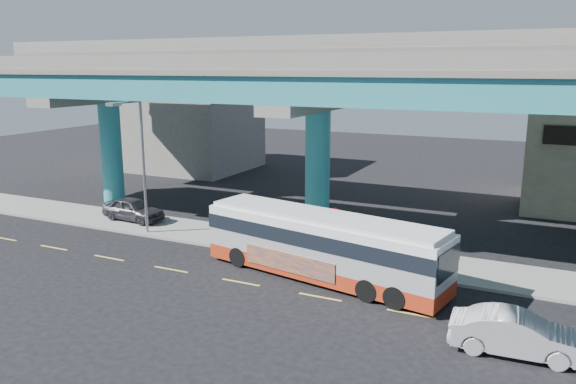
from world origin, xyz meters
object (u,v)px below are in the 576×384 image
at_px(transit_bus, 323,244).
at_px(parked_car, 133,209).
at_px(stop_sign, 335,222).
at_px(sedan, 517,334).
at_px(street_lamp, 136,148).

height_order(transit_bus, parked_car, transit_bus).
xyz_separation_m(transit_bus, stop_sign, (-0.28, 2.33, 0.42)).
distance_m(sedan, stop_sign, 11.09).
distance_m(sedan, parked_car, 24.81).
bearing_deg(stop_sign, sedan, -22.72).
bearing_deg(street_lamp, transit_bus, -7.41).
height_order(sedan, street_lamp, street_lamp).
distance_m(transit_bus, stop_sign, 2.39).
bearing_deg(street_lamp, parked_car, 137.50).
height_order(transit_bus, street_lamp, street_lamp).
relative_size(sedan, parked_car, 1.05).
bearing_deg(stop_sign, street_lamp, -165.20).
relative_size(street_lamp, stop_sign, 2.92).
xyz_separation_m(sedan, stop_sign, (-9.13, 6.14, 1.39)).
relative_size(transit_bus, street_lamp, 1.56).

